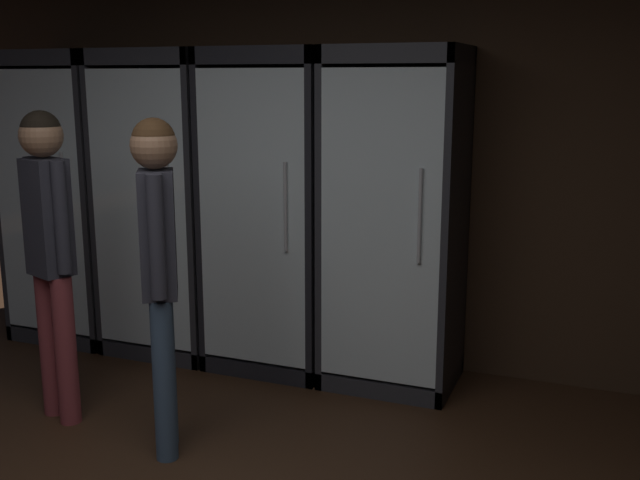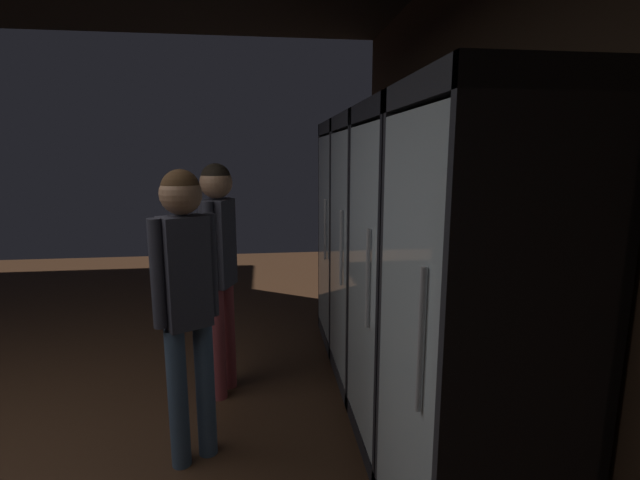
{
  "view_description": "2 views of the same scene",
  "coord_description": "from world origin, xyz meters",
  "px_view_note": "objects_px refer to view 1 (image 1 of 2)",
  "views": [
    {
      "loc": [
        1.31,
        -1.36,
        1.77
      ],
      "look_at": [
        -0.29,
        2.66,
        0.83
      ],
      "focal_mm": 42.03,
      "sensor_mm": 36.0,
      "label": 1
    },
    {
      "loc": [
        1.73,
        1.87,
        1.67
      ],
      "look_at": [
        -1.74,
        2.31,
        1.01
      ],
      "focal_mm": 25.5,
      "sensor_mm": 36.0,
      "label": 2
    }
  ],
  "objects_px": {
    "shopper_near": "(49,235)",
    "cooler_far_left": "(74,199)",
    "cooler_left": "(170,207)",
    "cooler_right": "(397,224)",
    "cooler_center": "(277,214)",
    "shopper_far": "(159,250)"
  },
  "relations": [
    {
      "from": "cooler_right",
      "to": "cooler_center",
      "type": "bearing_deg",
      "value": 179.89
    },
    {
      "from": "cooler_center",
      "to": "cooler_right",
      "type": "distance_m",
      "value": 0.76
    },
    {
      "from": "cooler_left",
      "to": "shopper_near",
      "type": "bearing_deg",
      "value": -88.14
    },
    {
      "from": "cooler_far_left",
      "to": "cooler_right",
      "type": "distance_m",
      "value": 2.29
    },
    {
      "from": "cooler_left",
      "to": "cooler_center",
      "type": "xyz_separation_m",
      "value": [
        0.76,
        -0.0,
        0.01
      ]
    },
    {
      "from": "cooler_center",
      "to": "cooler_right",
      "type": "relative_size",
      "value": 1.0
    },
    {
      "from": "cooler_center",
      "to": "shopper_near",
      "type": "distance_m",
      "value": 1.37
    },
    {
      "from": "cooler_far_left",
      "to": "shopper_near",
      "type": "height_order",
      "value": "cooler_far_left"
    },
    {
      "from": "cooler_left",
      "to": "shopper_far",
      "type": "distance_m",
      "value": 1.48
    },
    {
      "from": "cooler_center",
      "to": "cooler_left",
      "type": "bearing_deg",
      "value": 179.98
    },
    {
      "from": "cooler_right",
      "to": "shopper_far",
      "type": "height_order",
      "value": "cooler_right"
    },
    {
      "from": "cooler_far_left",
      "to": "cooler_left",
      "type": "xyz_separation_m",
      "value": [
        0.76,
        -0.0,
        -0.0
      ]
    },
    {
      "from": "cooler_center",
      "to": "shopper_near",
      "type": "bearing_deg",
      "value": -121.98
    },
    {
      "from": "cooler_left",
      "to": "shopper_near",
      "type": "distance_m",
      "value": 1.17
    },
    {
      "from": "cooler_far_left",
      "to": "cooler_right",
      "type": "height_order",
      "value": "same"
    },
    {
      "from": "cooler_far_left",
      "to": "cooler_left",
      "type": "height_order",
      "value": "same"
    },
    {
      "from": "shopper_near",
      "to": "cooler_far_left",
      "type": "bearing_deg",
      "value": 124.56
    },
    {
      "from": "cooler_far_left",
      "to": "cooler_left",
      "type": "bearing_deg",
      "value": -0.01
    },
    {
      "from": "cooler_far_left",
      "to": "cooler_left",
      "type": "distance_m",
      "value": 0.76
    },
    {
      "from": "cooler_left",
      "to": "shopper_near",
      "type": "xyz_separation_m",
      "value": [
        0.04,
        -1.16,
        0.05
      ]
    },
    {
      "from": "cooler_left",
      "to": "cooler_right",
      "type": "bearing_deg",
      "value": -0.06
    },
    {
      "from": "cooler_far_left",
      "to": "shopper_far",
      "type": "xyz_separation_m",
      "value": [
        1.52,
        -1.27,
        0.05
      ]
    }
  ]
}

